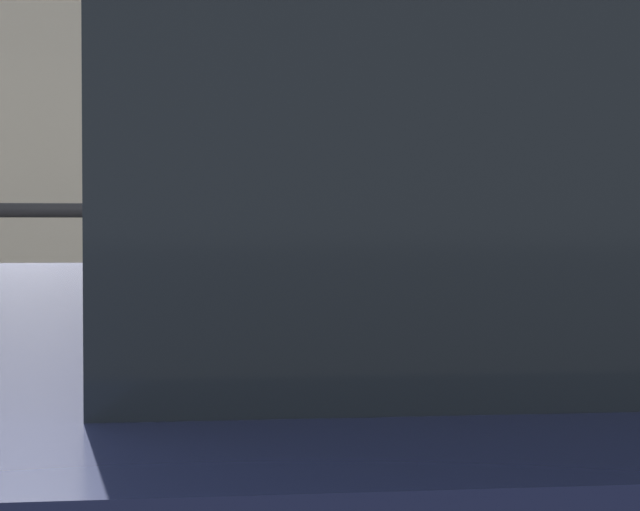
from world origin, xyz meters
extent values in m
cylinder|color=slate|center=(-0.05, 0.46, 0.61)|extent=(0.07, 0.07, 0.97)
cylinder|color=slate|center=(-0.05, 0.46, 1.23)|extent=(0.16, 0.16, 0.27)
sphere|color=silver|center=(-0.05, 0.46, 1.39)|extent=(0.16, 0.16, 0.16)
cube|color=black|center=(-0.06, 0.38, 1.29)|extent=(0.09, 0.01, 0.07)
cube|color=white|center=(-0.06, 0.38, 1.18)|extent=(0.10, 0.01, 0.09)
cylinder|color=brown|center=(0.57, 0.62, 0.52)|extent=(0.15, 0.15, 0.79)
cylinder|color=brown|center=(0.38, 0.56, 0.52)|extent=(0.15, 0.15, 0.79)
cube|color=black|center=(0.48, 0.59, 1.22)|extent=(0.46, 0.34, 0.60)
sphere|color=brown|center=(0.48, 0.59, 1.63)|extent=(0.22, 0.22, 0.22)
cylinder|color=black|center=(0.71, 0.67, 1.24)|extent=(0.09, 0.09, 0.56)
cylinder|color=black|center=(0.28, 0.39, 1.30)|extent=(0.20, 0.37, 0.53)
cylinder|color=black|center=(0.00, 2.42, 1.26)|extent=(24.00, 0.06, 0.06)
cylinder|color=black|center=(0.00, 2.42, 0.75)|extent=(24.00, 0.05, 0.05)
cylinder|color=black|center=(0.00, 2.42, 0.69)|extent=(0.06, 0.06, 1.13)
cube|color=#ADA38E|center=(0.00, 4.64, 1.48)|extent=(32.00, 0.50, 2.96)
camera|label=1|loc=(-0.16, -2.18, 1.18)|focal=60.35mm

